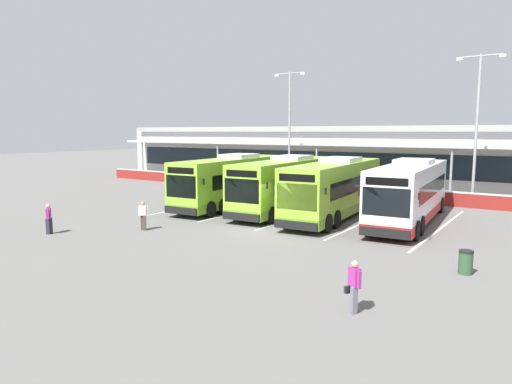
# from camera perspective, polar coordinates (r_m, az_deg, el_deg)

# --- Properties ---
(ground_plane) EXTENTS (200.00, 200.00, 0.00)m
(ground_plane) POSITION_cam_1_polar(r_m,az_deg,el_deg) (25.75, 0.48, -4.64)
(ground_plane) COLOR #605E5B
(terminal_building) EXTENTS (70.00, 13.00, 6.00)m
(terminal_building) POSITION_cam_1_polar(r_m,az_deg,el_deg) (49.90, 17.94, 4.41)
(terminal_building) COLOR #B7B7B2
(terminal_building) RESTS_ON ground
(red_barrier_wall) EXTENTS (60.00, 0.40, 1.10)m
(red_barrier_wall) POSITION_cam_1_polar(r_m,az_deg,el_deg) (38.40, 12.57, 0.07)
(red_barrier_wall) COLOR maroon
(red_barrier_wall) RESTS_ON ground
(coach_bus_leftmost) EXTENTS (3.78, 12.32, 3.78)m
(coach_bus_leftmost) POSITION_cam_1_polar(r_m,az_deg,el_deg) (33.56, -2.95, 1.30)
(coach_bus_leftmost) COLOR #8CC633
(coach_bus_leftmost) RESTS_ON ground
(coach_bus_left_centre) EXTENTS (3.78, 12.32, 3.78)m
(coach_bus_left_centre) POSITION_cam_1_polar(r_m,az_deg,el_deg) (31.53, 3.83, 0.89)
(coach_bus_left_centre) COLOR #8CC633
(coach_bus_left_centre) RESTS_ON ground
(coach_bus_centre) EXTENTS (3.78, 12.32, 3.78)m
(coach_bus_centre) POSITION_cam_1_polar(r_m,az_deg,el_deg) (29.50, 9.87, 0.33)
(coach_bus_centre) COLOR #8CC633
(coach_bus_centre) RESTS_ON ground
(coach_bus_right_centre) EXTENTS (3.78, 12.32, 3.78)m
(coach_bus_right_centre) POSITION_cam_1_polar(r_m,az_deg,el_deg) (28.79, 18.68, -0.13)
(coach_bus_right_centre) COLOR silver
(coach_bus_right_centre) RESTS_ON ground
(bay_stripe_far_west) EXTENTS (0.14, 13.00, 0.01)m
(bay_stripe_far_west) POSITION_cam_1_polar(r_m,az_deg,el_deg) (35.43, -5.45, -1.30)
(bay_stripe_far_west) COLOR silver
(bay_stripe_far_west) RESTS_ON ground
(bay_stripe_west) EXTENTS (0.14, 13.00, 0.01)m
(bay_stripe_west) POSITION_cam_1_polar(r_m,az_deg,el_deg) (32.94, 0.19, -1.94)
(bay_stripe_west) COLOR silver
(bay_stripe_west) RESTS_ON ground
(bay_stripe_mid_west) EXTENTS (0.14, 13.00, 0.01)m
(bay_stripe_mid_west) POSITION_cam_1_polar(r_m,az_deg,el_deg) (30.82, 6.69, -2.65)
(bay_stripe_mid_west) COLOR silver
(bay_stripe_mid_west) RESTS_ON ground
(bay_stripe_centre) EXTENTS (0.14, 13.00, 0.01)m
(bay_stripe_centre) POSITION_cam_1_polar(r_m,az_deg,el_deg) (29.16, 14.04, -3.41)
(bay_stripe_centre) COLOR silver
(bay_stripe_centre) RESTS_ON ground
(bay_stripe_mid_east) EXTENTS (0.14, 13.00, 0.01)m
(bay_stripe_mid_east) POSITION_cam_1_polar(r_m,az_deg,el_deg) (28.04, 22.13, -4.18)
(bay_stripe_mid_east) COLOR silver
(bay_stripe_mid_east) RESTS_ON ground
(pedestrian_with_handbag) EXTENTS (0.62, 0.52, 1.62)m
(pedestrian_with_handbag) POSITION_cam_1_polar(r_m,az_deg,el_deg) (14.30, 12.15, -11.30)
(pedestrian_with_handbag) COLOR slate
(pedestrian_with_handbag) RESTS_ON ground
(pedestrian_in_dark_coat) EXTENTS (0.47, 0.42, 1.62)m
(pedestrian_in_dark_coat) POSITION_cam_1_polar(r_m,az_deg,el_deg) (26.03, -13.92, -2.77)
(pedestrian_in_dark_coat) COLOR #4C4238
(pedestrian_in_dark_coat) RESTS_ON ground
(pedestrian_child) EXTENTS (0.47, 0.42, 1.62)m
(pedestrian_child) POSITION_cam_1_polar(r_m,az_deg,el_deg) (26.74, -24.49, -2.96)
(pedestrian_child) COLOR #33333D
(pedestrian_child) RESTS_ON ground
(lamp_post_west) EXTENTS (3.24, 0.28, 11.00)m
(lamp_post_west) POSITION_cam_1_polar(r_m,az_deg,el_deg) (43.87, 4.21, 8.65)
(lamp_post_west) COLOR #9E9EA3
(lamp_post_west) RESTS_ON ground
(lamp_post_centre) EXTENTS (3.24, 0.28, 11.00)m
(lamp_post_centre) POSITION_cam_1_polar(r_m,az_deg,el_deg) (37.48, 25.91, 8.11)
(lamp_post_centre) COLOR #9E9EA3
(lamp_post_centre) RESTS_ON ground
(litter_bin) EXTENTS (0.54, 0.54, 0.93)m
(litter_bin) POSITION_cam_1_polar(r_m,az_deg,el_deg) (19.45, 24.74, -7.96)
(litter_bin) COLOR #2D5133
(litter_bin) RESTS_ON ground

